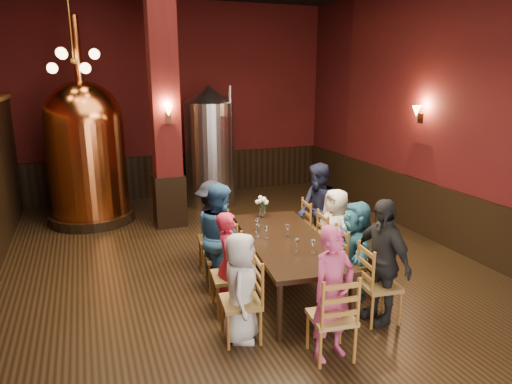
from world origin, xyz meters
name	(u,v)px	position (x,y,z in m)	size (l,w,h in m)	color
room	(224,124)	(0.00, 0.00, 2.25)	(10.00, 10.02, 4.50)	black
wainscot_right	(446,217)	(3.96, 0.00, 0.50)	(0.08, 9.90, 1.00)	black
wainscot_back	(166,176)	(0.00, 4.96, 0.50)	(7.90, 0.08, 1.00)	black
column	(165,109)	(-0.30, 2.80, 2.25)	(0.58, 0.58, 4.50)	#430F0E
partition	(0,172)	(-3.20, 3.20, 1.20)	(0.22, 3.50, 2.40)	black
pendant_cluster	(74,61)	(-1.80, 2.90, 3.10)	(0.90, 0.90, 1.70)	#A57226
sconce_wall	(421,114)	(3.90, 0.80, 2.20)	(0.20, 0.20, 0.36)	black
sconce_column	(168,113)	(-0.30, 2.50, 2.20)	(0.20, 0.20, 0.36)	black
dining_table	(287,243)	(0.68, -0.59, 0.69)	(1.27, 2.50, 0.75)	black
chair_0	(241,301)	(-0.28, -1.49, 0.46)	(0.46, 0.46, 0.92)	#956126
person_0	(241,287)	(-0.28, -1.49, 0.63)	(0.61, 0.40, 1.26)	#BCBCBC
chair_1	(229,276)	(-0.21, -0.82, 0.46)	(0.46, 0.46, 0.92)	#956126
person_1	(229,262)	(-0.21, -0.82, 0.64)	(0.47, 0.31, 1.29)	red
chair_2	(220,256)	(-0.13, -0.17, 0.46)	(0.46, 0.46, 0.92)	#956126
person_2	(220,236)	(-0.13, -0.17, 0.75)	(0.73, 0.36, 1.49)	#285787
chair_3	(213,239)	(-0.05, 0.50, 0.46)	(0.46, 0.46, 0.92)	#956126
person_3	(213,225)	(-0.05, 0.50, 0.68)	(0.88, 0.51, 1.37)	black
chair_4	(379,284)	(1.40, -1.68, 0.46)	(0.46, 0.46, 0.92)	#956126
person_4	(381,261)	(1.40, -1.68, 0.76)	(0.90, 0.37, 1.53)	black
chair_5	(354,262)	(1.48, -1.02, 0.46)	(0.46, 0.46, 0.92)	#956126
person_5	(355,249)	(1.48, -1.02, 0.66)	(1.22, 0.39, 1.31)	teal
chair_6	(334,245)	(1.56, -0.36, 0.46)	(0.46, 0.46, 0.92)	#956126
person_6	(335,232)	(1.56, -0.36, 0.65)	(0.64, 0.41, 1.30)	white
chair_7	(318,230)	(1.63, 0.30, 0.46)	(0.46, 0.46, 0.92)	#956126
person_7	(318,211)	(1.63, 0.30, 0.77)	(0.75, 0.37, 1.54)	#1B1E36
chair_8	(332,317)	(0.50, -2.13, 0.46)	(0.46, 0.46, 0.92)	#956126
person_8	(333,293)	(0.50, -2.13, 0.72)	(0.53, 0.35, 1.45)	#A33660
copper_kettle	(87,151)	(-1.73, 3.57, 1.43)	(1.94, 1.94, 3.92)	black
steel_vessel	(210,146)	(0.84, 3.90, 1.32)	(1.27, 1.27, 2.64)	#B2B2B7
rose_vase	(262,203)	(0.72, 0.41, 0.97)	(0.20, 0.20, 0.34)	white
wine_glass_0	(257,227)	(0.39, -0.20, 0.83)	(0.07, 0.07, 0.17)	white
wine_glass_1	(259,231)	(0.35, -0.40, 0.83)	(0.07, 0.07, 0.17)	white
wine_glass_2	(288,231)	(0.73, -0.52, 0.83)	(0.07, 0.07, 0.17)	white
wine_glass_3	(266,233)	(0.43, -0.48, 0.83)	(0.07, 0.07, 0.17)	white
wine_glass_4	(258,224)	(0.45, -0.12, 0.83)	(0.07, 0.07, 0.17)	white
wine_glass_5	(328,253)	(0.84, -1.40, 0.83)	(0.07, 0.07, 0.17)	white
wine_glass_6	(297,246)	(0.61, -1.06, 0.83)	(0.07, 0.07, 0.17)	white
wine_glass_7	(313,246)	(0.78, -1.15, 0.83)	(0.07, 0.07, 0.17)	white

